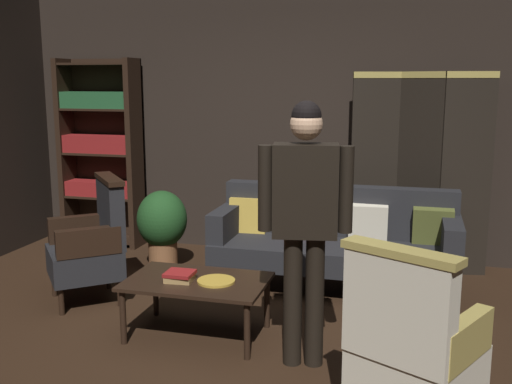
{
  "coord_description": "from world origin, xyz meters",
  "views": [
    {
      "loc": [
        1.21,
        -3.67,
        1.83
      ],
      "look_at": [
        0.0,
        0.8,
        0.95
      ],
      "focal_mm": 41.84,
      "sensor_mm": 36.0,
      "label": 1
    }
  ],
  "objects_px": {
    "coffee_table": "(197,286)",
    "standing_figure": "(305,210)",
    "potted_plant": "(162,224)",
    "folding_screen": "(419,169)",
    "bookshelf": "(101,149)",
    "book_red_leather": "(180,273)",
    "brass_tray": "(216,281)",
    "velvet_couch": "(335,236)",
    "armchair_gilt_accent": "(412,345)",
    "book_tan_leather": "(180,278)",
    "armchair_wing_left": "(92,243)"
  },
  "relations": [
    {
      "from": "coffee_table",
      "to": "standing_figure",
      "type": "distance_m",
      "value": 1.07
    },
    {
      "from": "coffee_table",
      "to": "potted_plant",
      "type": "xyz_separation_m",
      "value": [
        -0.88,
        1.37,
        0.07
      ]
    },
    {
      "from": "armchair_wing_left",
      "to": "standing_figure",
      "type": "bearing_deg",
      "value": -19.46
    },
    {
      "from": "book_red_leather",
      "to": "brass_tray",
      "type": "relative_size",
      "value": 0.73
    },
    {
      "from": "velvet_couch",
      "to": "armchair_wing_left",
      "type": "xyz_separation_m",
      "value": [
        -1.9,
        -0.88,
        0.03
      ]
    },
    {
      "from": "velvet_couch",
      "to": "book_tan_leather",
      "type": "height_order",
      "value": "velvet_couch"
    },
    {
      "from": "armchair_gilt_accent",
      "to": "armchair_wing_left",
      "type": "height_order",
      "value": "same"
    },
    {
      "from": "book_red_leather",
      "to": "brass_tray",
      "type": "xyz_separation_m",
      "value": [
        0.26,
        0.04,
        -0.05
      ]
    },
    {
      "from": "velvet_couch",
      "to": "coffee_table",
      "type": "bearing_deg",
      "value": -121.5
    },
    {
      "from": "book_tan_leather",
      "to": "book_red_leather",
      "type": "relative_size",
      "value": 0.96
    },
    {
      "from": "folding_screen",
      "to": "velvet_couch",
      "type": "bearing_deg",
      "value": -134.91
    },
    {
      "from": "armchair_wing_left",
      "to": "book_red_leather",
      "type": "bearing_deg",
      "value": -26.79
    },
    {
      "from": "potted_plant",
      "to": "coffee_table",
      "type": "bearing_deg",
      "value": -57.42
    },
    {
      "from": "bookshelf",
      "to": "book_red_leather",
      "type": "relative_size",
      "value": 10.41
    },
    {
      "from": "armchair_wing_left",
      "to": "book_tan_leather",
      "type": "distance_m",
      "value": 1.1
    },
    {
      "from": "folding_screen",
      "to": "velvet_couch",
      "type": "distance_m",
      "value": 1.11
    },
    {
      "from": "folding_screen",
      "to": "velvet_couch",
      "type": "relative_size",
      "value": 0.9
    },
    {
      "from": "armchair_wing_left",
      "to": "brass_tray",
      "type": "relative_size",
      "value": 3.87
    },
    {
      "from": "potted_plant",
      "to": "folding_screen",
      "type": "bearing_deg",
      "value": 15.15
    },
    {
      "from": "folding_screen",
      "to": "bookshelf",
      "type": "bearing_deg",
      "value": 179.24
    },
    {
      "from": "standing_figure",
      "to": "brass_tray",
      "type": "relative_size",
      "value": 6.33
    },
    {
      "from": "coffee_table",
      "to": "brass_tray",
      "type": "bearing_deg",
      "value": -3.15
    },
    {
      "from": "standing_figure",
      "to": "book_red_leather",
      "type": "relative_size",
      "value": 8.64
    },
    {
      "from": "bookshelf",
      "to": "brass_tray",
      "type": "xyz_separation_m",
      "value": [
        2.04,
        -2.07,
        -0.64
      ]
    },
    {
      "from": "armchair_wing_left",
      "to": "potted_plant",
      "type": "xyz_separation_m",
      "value": [
        0.22,
        0.93,
        -0.04
      ]
    },
    {
      "from": "brass_tray",
      "to": "bookshelf",
      "type": "bearing_deg",
      "value": 134.62
    },
    {
      "from": "coffee_table",
      "to": "armchair_wing_left",
      "type": "xyz_separation_m",
      "value": [
        -1.09,
        0.44,
        0.12
      ]
    },
    {
      "from": "standing_figure",
      "to": "coffee_table",
      "type": "bearing_deg",
      "value": 164.21
    },
    {
      "from": "bookshelf",
      "to": "coffee_table",
      "type": "distance_m",
      "value": 2.88
    },
    {
      "from": "folding_screen",
      "to": "brass_tray",
      "type": "relative_size",
      "value": 7.07
    },
    {
      "from": "book_tan_leather",
      "to": "armchair_wing_left",
      "type": "bearing_deg",
      "value": 153.21
    },
    {
      "from": "velvet_couch",
      "to": "armchair_gilt_accent",
      "type": "distance_m",
      "value": 2.28
    },
    {
      "from": "armchair_gilt_accent",
      "to": "standing_figure",
      "type": "distance_m",
      "value": 1.07
    },
    {
      "from": "bookshelf",
      "to": "velvet_couch",
      "type": "bearing_deg",
      "value": -15.32
    },
    {
      "from": "armchair_gilt_accent",
      "to": "book_tan_leather",
      "type": "distance_m",
      "value": 1.79
    },
    {
      "from": "armchair_gilt_accent",
      "to": "book_red_leather",
      "type": "relative_size",
      "value": 5.28
    },
    {
      "from": "book_tan_leather",
      "to": "brass_tray",
      "type": "height_order",
      "value": "book_tan_leather"
    },
    {
      "from": "bookshelf",
      "to": "armchair_wing_left",
      "type": "distance_m",
      "value": 1.89
    },
    {
      "from": "folding_screen",
      "to": "standing_figure",
      "type": "xyz_separation_m",
      "value": [
        -0.68,
        -2.25,
        0.04
      ]
    },
    {
      "from": "bookshelf",
      "to": "standing_figure",
      "type": "relative_size",
      "value": 1.2
    },
    {
      "from": "brass_tray",
      "to": "potted_plant",
      "type": "bearing_deg",
      "value": 126.61
    },
    {
      "from": "velvet_couch",
      "to": "book_tan_leather",
      "type": "bearing_deg",
      "value": -123.75
    },
    {
      "from": "armchair_wing_left",
      "to": "potted_plant",
      "type": "distance_m",
      "value": 0.95
    },
    {
      "from": "folding_screen",
      "to": "book_tan_leather",
      "type": "xyz_separation_m",
      "value": [
        -1.61,
        -2.07,
        -0.54
      ]
    },
    {
      "from": "standing_figure",
      "to": "potted_plant",
      "type": "bearing_deg",
      "value": 136.59
    },
    {
      "from": "bookshelf",
      "to": "potted_plant",
      "type": "xyz_separation_m",
      "value": [
        1.02,
        -0.69,
        -0.62
      ]
    },
    {
      "from": "armchair_gilt_accent",
      "to": "armchair_wing_left",
      "type": "relative_size",
      "value": 1.0
    },
    {
      "from": "book_red_leather",
      "to": "book_tan_leather",
      "type": "bearing_deg",
      "value": 0.0
    },
    {
      "from": "armchair_gilt_accent",
      "to": "potted_plant",
      "type": "bearing_deg",
      "value": 136.81
    },
    {
      "from": "armchair_wing_left",
      "to": "velvet_couch",
      "type": "bearing_deg",
      "value": 24.76
    }
  ]
}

